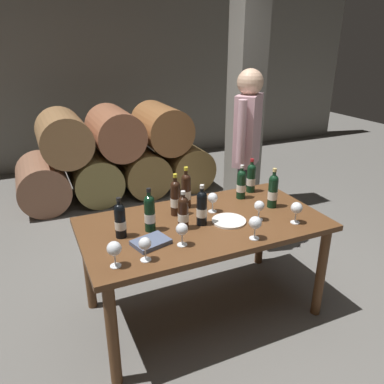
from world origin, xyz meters
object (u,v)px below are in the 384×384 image
object	(u,v)px
wine_bottle_7	(183,212)
wine_glass_0	(145,244)
wine_bottle_3	(120,220)
wine_bottle_5	(150,213)
wine_glass_1	(182,230)
wine_glass_2	(259,207)
dining_table	(204,233)
wine_bottle_4	(202,207)
wine_bottle_0	(273,191)
wine_bottle_1	(251,178)
wine_bottle_8	(186,190)
wine_bottle_6	(241,184)
wine_glass_4	(213,199)
tasting_notebook	(151,242)
wine_glass_3	(255,223)
wine_glass_5	(114,249)
sommelier_presenting	(247,145)
wine_glass_6	(297,209)
serving_plate	(229,221)
wine_bottle_2	(175,197)

from	to	relation	value
wine_bottle_7	wine_glass_0	bearing A→B (deg)	-142.17
wine_bottle_3	wine_bottle_5	world-z (taller)	wine_bottle_5
wine_glass_1	wine_glass_2	xyz separation A→B (m)	(0.63, 0.10, -0.00)
dining_table	wine_bottle_4	distance (m)	0.22
wine_glass_0	wine_glass_1	distance (m)	0.27
dining_table	wine_glass_2	bearing A→B (deg)	-20.63
wine_bottle_0	wine_bottle_1	distance (m)	0.33
wine_bottle_3	wine_bottle_8	size ratio (longest dim) A/B	0.86
wine_bottle_6	wine_glass_4	distance (m)	0.36
tasting_notebook	wine_glass_2	bearing A→B (deg)	-14.94
wine_glass_3	tasting_notebook	bearing A→B (deg)	161.70
wine_glass_0	wine_glass_5	distance (m)	0.17
sommelier_presenting	wine_bottle_0	bearing A→B (deg)	-106.62
wine_bottle_3	wine_glass_4	world-z (taller)	wine_bottle_3
wine_bottle_1	wine_bottle_5	world-z (taller)	wine_bottle_5
wine_bottle_4	sommelier_presenting	distance (m)	1.15
wine_glass_2	tasting_notebook	bearing A→B (deg)	-179.39
wine_glass_1	wine_glass_6	distance (m)	0.84
wine_bottle_7	wine_glass_0	world-z (taller)	wine_bottle_7
wine_bottle_8	wine_glass_2	world-z (taller)	wine_bottle_8
wine_bottle_3	serving_plate	xyz separation A→B (m)	(0.74, -0.10, -0.11)
wine_bottle_8	tasting_notebook	bearing A→B (deg)	-134.94
wine_bottle_3	wine_bottle_5	distance (m)	0.20
wine_bottle_5	wine_glass_3	distance (m)	0.69
dining_table	wine_glass_5	size ratio (longest dim) A/B	10.83
serving_plate	wine_glass_3	bearing A→B (deg)	-83.86
wine_glass_2	wine_glass_6	distance (m)	0.25
wine_bottle_4	sommelier_presenting	size ratio (longest dim) A/B	0.17
sommelier_presenting	wine_bottle_3	bearing A→B (deg)	-152.36
wine_bottle_0	serving_plate	distance (m)	0.45
wine_glass_1	wine_glass_2	size ratio (longest dim) A/B	1.03
wine_bottle_8	wine_glass_5	size ratio (longest dim) A/B	2.03
wine_bottle_0	wine_glass_3	size ratio (longest dim) A/B	1.97
wine_glass_2	wine_bottle_7	bearing A→B (deg)	169.10
wine_bottle_3	wine_glass_4	distance (m)	0.72
wine_bottle_6	wine_glass_6	world-z (taller)	wine_bottle_6
wine_bottle_1	wine_glass_0	world-z (taller)	wine_bottle_1
wine_bottle_3	wine_bottle_4	size ratio (longest dim) A/B	0.94
wine_bottle_1	wine_glass_4	distance (m)	0.52
wine_bottle_2	sommelier_presenting	xyz separation A→B (m)	(0.94, 0.56, 0.15)
wine_glass_5	wine_bottle_7	bearing A→B (deg)	26.64
wine_glass_6	wine_glass_3	bearing A→B (deg)	-169.03
wine_bottle_6	sommelier_presenting	xyz separation A→B (m)	(0.35, 0.49, 0.16)
wine_bottle_4	wine_glass_3	bearing A→B (deg)	-55.88
wine_bottle_7	wine_glass_6	xyz separation A→B (m)	(0.74, -0.24, -0.01)
wine_bottle_1	wine_glass_3	size ratio (longest dim) A/B	1.83
dining_table	wine_bottle_1	world-z (taller)	wine_bottle_1
wine_bottle_4	wine_glass_1	world-z (taller)	wine_bottle_4
wine_bottle_5	sommelier_presenting	world-z (taller)	sommelier_presenting
wine_glass_6	wine_bottle_7	bearing A→B (deg)	161.79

